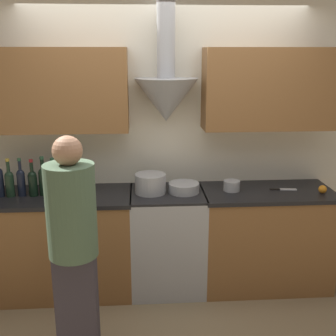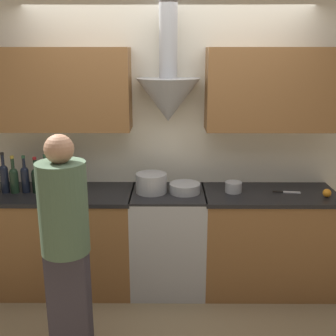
{
  "view_description": "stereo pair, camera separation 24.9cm",
  "coord_description": "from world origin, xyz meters",
  "px_view_note": "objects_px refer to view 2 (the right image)",
  "views": [
    {
      "loc": [
        -0.23,
        -3.15,
        2.12
      ],
      "look_at": [
        0.0,
        0.25,
        1.17
      ],
      "focal_mm": 45.0,
      "sensor_mm": 36.0,
      "label": 1
    },
    {
      "loc": [
        0.02,
        -3.15,
        2.12
      ],
      "look_at": [
        0.0,
        0.25,
        1.17
      ],
      "focal_mm": 45.0,
      "sensor_mm": 36.0,
      "label": 2
    }
  ],
  "objects_px": {
    "wine_bottle_1": "(4,177)",
    "stock_pot": "(151,183)",
    "person_foreground_left": "(66,241)",
    "stove_range": "(168,240)",
    "wine_bottle_5": "(47,177)",
    "wine_bottle_4": "(36,179)",
    "saucepan": "(233,187)",
    "mixing_bowl": "(185,188)",
    "wine_bottle_6": "(56,177)",
    "orange_fruit": "(327,193)",
    "wine_bottle_2": "(14,179)",
    "wine_bottle_7": "(67,177)",
    "wine_bottle_3": "(25,178)"
  },
  "relations": [
    {
      "from": "wine_bottle_2",
      "to": "wine_bottle_5",
      "type": "height_order",
      "value": "wine_bottle_5"
    },
    {
      "from": "wine_bottle_4",
      "to": "stock_pot",
      "type": "xyz_separation_m",
      "value": [
        1.0,
        0.01,
        -0.04
      ]
    },
    {
      "from": "wine_bottle_1",
      "to": "wine_bottle_5",
      "type": "bearing_deg",
      "value": 2.49
    },
    {
      "from": "stock_pot",
      "to": "person_foreground_left",
      "type": "xyz_separation_m",
      "value": [
        -0.53,
        -0.94,
        -0.11
      ]
    },
    {
      "from": "wine_bottle_3",
      "to": "wine_bottle_6",
      "type": "xyz_separation_m",
      "value": [
        0.28,
        -0.02,
        0.01
      ]
    },
    {
      "from": "orange_fruit",
      "to": "wine_bottle_2",
      "type": "bearing_deg",
      "value": 177.86
    },
    {
      "from": "mixing_bowl",
      "to": "orange_fruit",
      "type": "height_order",
      "value": "mixing_bowl"
    },
    {
      "from": "wine_bottle_4",
      "to": "mixing_bowl",
      "type": "xyz_separation_m",
      "value": [
        1.3,
        0.0,
        -0.08
      ]
    },
    {
      "from": "wine_bottle_6",
      "to": "mixing_bowl",
      "type": "relative_size",
      "value": 1.23
    },
    {
      "from": "wine_bottle_1",
      "to": "wine_bottle_2",
      "type": "xyz_separation_m",
      "value": [
        0.08,
        -0.0,
        -0.02
      ]
    },
    {
      "from": "stove_range",
      "to": "wine_bottle_5",
      "type": "relative_size",
      "value": 2.7
    },
    {
      "from": "wine_bottle_1",
      "to": "orange_fruit",
      "type": "bearing_deg",
      "value": -2.13
    },
    {
      "from": "mixing_bowl",
      "to": "saucepan",
      "type": "xyz_separation_m",
      "value": [
        0.43,
        0.02,
        0.0
      ]
    },
    {
      "from": "wine_bottle_6",
      "to": "stock_pot",
      "type": "relative_size",
      "value": 1.23
    },
    {
      "from": "wine_bottle_1",
      "to": "stove_range",
      "type": "bearing_deg",
      "value": 0.5
    },
    {
      "from": "wine_bottle_3",
      "to": "wine_bottle_6",
      "type": "distance_m",
      "value": 0.28
    },
    {
      "from": "saucepan",
      "to": "person_foreground_left",
      "type": "xyz_separation_m",
      "value": [
        -1.25,
        -0.95,
        -0.07
      ]
    },
    {
      "from": "wine_bottle_2",
      "to": "saucepan",
      "type": "xyz_separation_m",
      "value": [
        1.92,
        0.02,
        -0.08
      ]
    },
    {
      "from": "stove_range",
      "to": "person_foreground_left",
      "type": "height_order",
      "value": "person_foreground_left"
    },
    {
      "from": "wine_bottle_4",
      "to": "saucepan",
      "type": "xyz_separation_m",
      "value": [
        1.73,
        0.02,
        -0.08
      ]
    },
    {
      "from": "wine_bottle_2",
      "to": "orange_fruit",
      "type": "distance_m",
      "value": 2.7
    },
    {
      "from": "wine_bottle_5",
      "to": "orange_fruit",
      "type": "distance_m",
      "value": 2.42
    },
    {
      "from": "wine_bottle_1",
      "to": "stock_pot",
      "type": "distance_m",
      "value": 1.28
    },
    {
      "from": "mixing_bowl",
      "to": "stock_pot",
      "type": "bearing_deg",
      "value": 178.73
    },
    {
      "from": "stock_pot",
      "to": "person_foreground_left",
      "type": "relative_size",
      "value": 0.17
    },
    {
      "from": "stove_range",
      "to": "orange_fruit",
      "type": "relative_size",
      "value": 12.89
    },
    {
      "from": "saucepan",
      "to": "wine_bottle_4",
      "type": "bearing_deg",
      "value": -179.3
    },
    {
      "from": "wine_bottle_1",
      "to": "wine_bottle_6",
      "type": "distance_m",
      "value": 0.45
    },
    {
      "from": "wine_bottle_2",
      "to": "wine_bottle_3",
      "type": "bearing_deg",
      "value": 7.59
    },
    {
      "from": "stock_pot",
      "to": "orange_fruit",
      "type": "xyz_separation_m",
      "value": [
        1.5,
        -0.11,
        -0.05
      ]
    },
    {
      "from": "wine_bottle_1",
      "to": "wine_bottle_7",
      "type": "bearing_deg",
      "value": 1.43
    },
    {
      "from": "wine_bottle_1",
      "to": "wine_bottle_3",
      "type": "relative_size",
      "value": 1.09
    },
    {
      "from": "wine_bottle_7",
      "to": "orange_fruit",
      "type": "distance_m",
      "value": 2.24
    },
    {
      "from": "person_foreground_left",
      "to": "wine_bottle_1",
      "type": "bearing_deg",
      "value": 128.77
    },
    {
      "from": "wine_bottle_2",
      "to": "wine_bottle_7",
      "type": "xyz_separation_m",
      "value": [
        0.46,
        0.02,
        0.01
      ]
    },
    {
      "from": "wine_bottle_2",
      "to": "wine_bottle_5",
      "type": "xyz_separation_m",
      "value": [
        0.28,
        0.02,
        0.01
      ]
    },
    {
      "from": "wine_bottle_1",
      "to": "orange_fruit",
      "type": "xyz_separation_m",
      "value": [
        2.78,
        -0.1,
        -0.11
      ]
    },
    {
      "from": "wine_bottle_3",
      "to": "stove_range",
      "type": "bearing_deg",
      "value": 0.14
    },
    {
      "from": "wine_bottle_4",
      "to": "stock_pot",
      "type": "relative_size",
      "value": 1.19
    },
    {
      "from": "wine_bottle_4",
      "to": "wine_bottle_6",
      "type": "relative_size",
      "value": 0.96
    },
    {
      "from": "stove_range",
      "to": "mixing_bowl",
      "type": "height_order",
      "value": "mixing_bowl"
    },
    {
      "from": "person_foreground_left",
      "to": "wine_bottle_7",
      "type": "bearing_deg",
      "value": 101.99
    },
    {
      "from": "stove_range",
      "to": "wine_bottle_1",
      "type": "bearing_deg",
      "value": -179.5
    },
    {
      "from": "mixing_bowl",
      "to": "wine_bottle_4",
      "type": "bearing_deg",
      "value": -179.83
    },
    {
      "from": "wine_bottle_6",
      "to": "orange_fruit",
      "type": "xyz_separation_m",
      "value": [
        2.33,
        -0.1,
        -0.1
      ]
    },
    {
      "from": "wine_bottle_5",
      "to": "stock_pot",
      "type": "height_order",
      "value": "wine_bottle_5"
    },
    {
      "from": "stock_pot",
      "to": "person_foreground_left",
      "type": "height_order",
      "value": "person_foreground_left"
    },
    {
      "from": "wine_bottle_4",
      "to": "stock_pot",
      "type": "distance_m",
      "value": 1.01
    },
    {
      "from": "wine_bottle_2",
      "to": "orange_fruit",
      "type": "relative_size",
      "value": 4.65
    },
    {
      "from": "wine_bottle_5",
      "to": "wine_bottle_4",
      "type": "bearing_deg",
      "value": -170.45
    }
  ]
}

